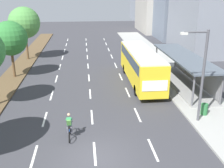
{
  "coord_description": "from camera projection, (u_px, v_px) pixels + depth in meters",
  "views": [
    {
      "loc": [
        -0.4,
        -12.97,
        9.06
      ],
      "look_at": [
        1.94,
        9.13,
        1.2
      ],
      "focal_mm": 42.79,
      "sensor_mm": 36.0,
      "label": 1
    }
  ],
  "objects": [
    {
      "name": "bus",
      "position": [
        141.0,
        63.0,
        26.93
      ],
      "size": [
        2.54,
        11.29,
        3.37
      ],
      "color": "yellow",
      "rests_on": "ground"
    },
    {
      "name": "sidewalk_right",
      "position": [
        159.0,
        63.0,
        34.86
      ],
      "size": [
        4.5,
        52.0,
        0.15
      ],
      "primitive_type": "cube",
      "color": "#9E9E99",
      "rests_on": "ground"
    },
    {
      "name": "lane_divider_center",
      "position": [
        88.0,
        71.0,
        31.34
      ],
      "size": [
        0.14,
        45.38,
        0.01
      ],
      "color": "white",
      "rests_on": "ground"
    },
    {
      "name": "building_far_right",
      "position": [
        158.0,
        3.0,
        60.1
      ],
      "size": [
        8.0,
        12.69,
        12.45
      ],
      "primitive_type": "cube",
      "color": "#A39E93",
      "rests_on": "ground"
    },
    {
      "name": "median_strip",
      "position": [
        21.0,
        67.0,
        33.13
      ],
      "size": [
        2.6,
        52.0,
        0.12
      ],
      "primitive_type": "cube",
      "color": "brown",
      "rests_on": "ground"
    },
    {
      "name": "trash_bin",
      "position": [
        204.0,
        109.0,
        20.09
      ],
      "size": [
        0.52,
        0.52,
        0.85
      ],
      "primitive_type": "cylinder",
      "color": "#286B38",
      "rests_on": "sidewalk_right"
    },
    {
      "name": "lane_divider_right",
      "position": [
        118.0,
        71.0,
        31.68
      ],
      "size": [
        0.14,
        45.38,
        0.01
      ],
      "color": "white",
      "rests_on": "ground"
    },
    {
      "name": "median_tree_fourth",
      "position": [
        24.0,
        23.0,
        34.96
      ],
      "size": [
        4.1,
        4.1,
        6.92
      ],
      "color": "brown",
      "rests_on": "median_strip"
    },
    {
      "name": "median_tree_third",
      "position": [
        10.0,
        38.0,
        27.73
      ],
      "size": [
        3.6,
        3.6,
        5.98
      ],
      "color": "brown",
      "rests_on": "median_strip"
    },
    {
      "name": "streetlight",
      "position": [
        201.0,
        71.0,
        18.04
      ],
      "size": [
        1.91,
        0.24,
        6.5
      ],
      "color": "#4C4C51",
      "rests_on": "sidewalk_right"
    },
    {
      "name": "bus_shelter",
      "position": [
        186.0,
        67.0,
        26.36
      ],
      "size": [
        2.9,
        12.12,
        2.86
      ],
      "color": "gray",
      "rests_on": "sidewalk_right"
    },
    {
      "name": "ground_plane",
      "position": [
        95.0,
        158.0,
        15.22
      ],
      "size": [
        140.0,
        140.0,
        0.0
      ],
      "primitive_type": "plane",
      "color": "#38383D"
    },
    {
      "name": "lane_divider_left",
      "position": [
        58.0,
        72.0,
        30.99
      ],
      "size": [
        0.14,
        45.38,
        0.01
      ],
      "color": "white",
      "rests_on": "ground"
    },
    {
      "name": "cyclist",
      "position": [
        69.0,
        127.0,
        17.03
      ],
      "size": [
        0.46,
        1.82,
        1.71
      ],
      "color": "black",
      "rests_on": "ground"
    }
  ]
}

